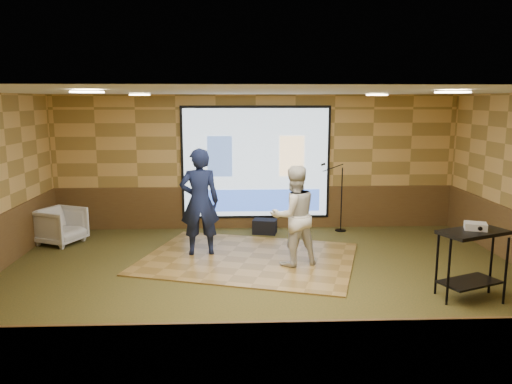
{
  "coord_description": "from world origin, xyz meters",
  "views": [
    {
      "loc": [
        -0.45,
        -7.59,
        2.87
      ],
      "look_at": [
        -0.1,
        0.93,
        1.3
      ],
      "focal_mm": 35.0,
      "sensor_mm": 36.0,
      "label": 1
    }
  ],
  "objects_px": {
    "player_left": "(200,202)",
    "mic_stand": "(339,209)",
    "player_right": "(294,216)",
    "banquet_chair": "(61,226)",
    "av_table": "(472,250)",
    "dance_floor": "(249,258)",
    "duffel_bag": "(265,226)",
    "projector_screen": "(256,164)",
    "projector": "(475,226)"
  },
  "relations": [
    {
      "from": "duffel_bag",
      "to": "dance_floor",
      "type": "bearing_deg",
      "value": -102.72
    },
    {
      "from": "projector_screen",
      "to": "mic_stand",
      "type": "xyz_separation_m",
      "value": [
        1.83,
        -0.31,
        -0.98
      ]
    },
    {
      "from": "player_right",
      "to": "mic_stand",
      "type": "distance_m",
      "value": 2.7
    },
    {
      "from": "dance_floor",
      "to": "duffel_bag",
      "type": "xyz_separation_m",
      "value": [
        0.4,
        1.78,
        0.14
      ]
    },
    {
      "from": "player_left",
      "to": "dance_floor",
      "type": "bearing_deg",
      "value": 155.87
    },
    {
      "from": "projector",
      "to": "banquet_chair",
      "type": "bearing_deg",
      "value": 176.91
    },
    {
      "from": "player_left",
      "to": "projector",
      "type": "bearing_deg",
      "value": 145.47
    },
    {
      "from": "mic_stand",
      "to": "duffel_bag",
      "type": "xyz_separation_m",
      "value": [
        -1.65,
        -0.16,
        -0.34
      ]
    },
    {
      "from": "projector_screen",
      "to": "av_table",
      "type": "height_order",
      "value": "projector_screen"
    },
    {
      "from": "dance_floor",
      "to": "player_right",
      "type": "xyz_separation_m",
      "value": [
        0.78,
        -0.4,
        0.89
      ]
    },
    {
      "from": "duffel_bag",
      "to": "mic_stand",
      "type": "bearing_deg",
      "value": 5.57
    },
    {
      "from": "player_left",
      "to": "player_right",
      "type": "distance_m",
      "value": 1.81
    },
    {
      "from": "dance_floor",
      "to": "banquet_chair",
      "type": "height_order",
      "value": "banquet_chair"
    },
    {
      "from": "banquet_chair",
      "to": "av_table",
      "type": "bearing_deg",
      "value": -89.86
    },
    {
      "from": "projector_screen",
      "to": "dance_floor",
      "type": "relative_size",
      "value": 0.89
    },
    {
      "from": "projector_screen",
      "to": "projector",
      "type": "distance_m",
      "value": 5.16
    },
    {
      "from": "mic_stand",
      "to": "player_right",
      "type": "bearing_deg",
      "value": -127.95
    },
    {
      "from": "projector",
      "to": "mic_stand",
      "type": "xyz_separation_m",
      "value": [
        -1.18,
        3.87,
        -0.59
      ]
    },
    {
      "from": "dance_floor",
      "to": "projector",
      "type": "distance_m",
      "value": 3.91
    },
    {
      "from": "av_table",
      "to": "projector",
      "type": "relative_size",
      "value": 3.44
    },
    {
      "from": "banquet_chair",
      "to": "duffel_bag",
      "type": "height_order",
      "value": "banquet_chair"
    },
    {
      "from": "projector",
      "to": "player_left",
      "type": "bearing_deg",
      "value": 172.49
    },
    {
      "from": "mic_stand",
      "to": "player_left",
      "type": "bearing_deg",
      "value": -160.09
    },
    {
      "from": "projector_screen",
      "to": "player_left",
      "type": "relative_size",
      "value": 1.66
    },
    {
      "from": "dance_floor",
      "to": "projector",
      "type": "xyz_separation_m",
      "value": [
        3.23,
        -1.93,
        1.07
      ]
    },
    {
      "from": "dance_floor",
      "to": "mic_stand",
      "type": "height_order",
      "value": "mic_stand"
    },
    {
      "from": "projector_screen",
      "to": "player_right",
      "type": "relative_size",
      "value": 1.89
    },
    {
      "from": "av_table",
      "to": "mic_stand",
      "type": "bearing_deg",
      "value": 105.98
    },
    {
      "from": "av_table",
      "to": "mic_stand",
      "type": "relative_size",
      "value": 0.67
    },
    {
      "from": "av_table",
      "to": "mic_stand",
      "type": "xyz_separation_m",
      "value": [
        -1.12,
        3.93,
        -0.24
      ]
    },
    {
      "from": "mic_stand",
      "to": "banquet_chair",
      "type": "distance_m",
      "value": 5.88
    },
    {
      "from": "projector_screen",
      "to": "mic_stand",
      "type": "distance_m",
      "value": 2.1
    },
    {
      "from": "mic_stand",
      "to": "duffel_bag",
      "type": "bearing_deg",
      "value": 176.32
    },
    {
      "from": "mic_stand",
      "to": "av_table",
      "type": "bearing_deg",
      "value": -83.27
    },
    {
      "from": "av_table",
      "to": "duffel_bag",
      "type": "height_order",
      "value": "av_table"
    },
    {
      "from": "player_left",
      "to": "mic_stand",
      "type": "distance_m",
      "value": 3.42
    },
    {
      "from": "av_table",
      "to": "player_right",
      "type": "bearing_deg",
      "value": 146.51
    },
    {
      "from": "player_left",
      "to": "banquet_chair",
      "type": "bearing_deg",
      "value": -23.21
    },
    {
      "from": "projector_screen",
      "to": "duffel_bag",
      "type": "height_order",
      "value": "projector_screen"
    },
    {
      "from": "dance_floor",
      "to": "mic_stand",
      "type": "bearing_deg",
      "value": 43.31
    },
    {
      "from": "projector_screen",
      "to": "duffel_bag",
      "type": "relative_size",
      "value": 6.61
    },
    {
      "from": "player_right",
      "to": "mic_stand",
      "type": "height_order",
      "value": "player_right"
    },
    {
      "from": "av_table",
      "to": "banquet_chair",
      "type": "distance_m",
      "value": 7.65
    },
    {
      "from": "projector_screen",
      "to": "duffel_bag",
      "type": "distance_m",
      "value": 1.41
    },
    {
      "from": "projector_screen",
      "to": "player_right",
      "type": "xyz_separation_m",
      "value": [
        0.55,
        -2.65,
        -0.57
      ]
    },
    {
      "from": "dance_floor",
      "to": "duffel_bag",
      "type": "distance_m",
      "value": 1.83
    },
    {
      "from": "projector_screen",
      "to": "mic_stand",
      "type": "height_order",
      "value": "projector_screen"
    },
    {
      "from": "dance_floor",
      "to": "banquet_chair",
      "type": "distance_m",
      "value": 3.97
    },
    {
      "from": "av_table",
      "to": "banquet_chair",
      "type": "bearing_deg",
      "value": 155.56
    },
    {
      "from": "av_table",
      "to": "player_left",
      "type": "bearing_deg",
      "value": 150.77
    }
  ]
}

